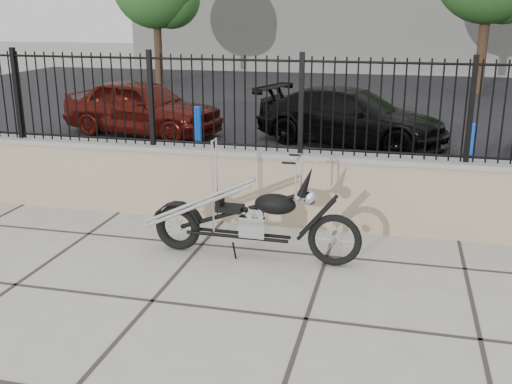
{
  "coord_description": "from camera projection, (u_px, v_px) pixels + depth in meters",
  "views": [
    {
      "loc": [
        2.21,
        -4.83,
        2.68
      ],
      "look_at": [
        0.65,
        1.58,
        0.68
      ],
      "focal_mm": 42.0,
      "sensor_mm": 36.0,
      "label": 1
    }
  ],
  "objects": [
    {
      "name": "parking_lot",
      "position": [
        323.0,
        107.0,
        17.39
      ],
      "size": [
        30.0,
        30.0,
        0.0
      ],
      "primitive_type": "plane",
      "color": "black",
      "rests_on": "ground"
    },
    {
      "name": "car_black",
      "position": [
        351.0,
        117.0,
        12.39
      ],
      "size": [
        4.33,
        2.78,
        1.17
      ],
      "primitive_type": "imported",
      "rotation": [
        0.0,
        0.0,
        1.26
      ],
      "color": "black",
      "rests_on": "parking_lot"
    },
    {
      "name": "ground_plane",
      "position": [
        152.0,
        301.0,
        5.77
      ],
      "size": [
        90.0,
        90.0,
        0.0
      ],
      "primitive_type": "plane",
      "color": "#99968E",
      "rests_on": "ground"
    },
    {
      "name": "car_red",
      "position": [
        142.0,
        107.0,
        13.4
      ],
      "size": [
        3.89,
        2.18,
        1.25
      ],
      "primitive_type": "imported",
      "rotation": [
        0.0,
        0.0,
        1.37
      ],
      "color": "#490F0A",
      "rests_on": "parking_lot"
    },
    {
      "name": "bollard_b",
      "position": [
        471.0,
        154.0,
        9.6
      ],
      "size": [
        0.14,
        0.14,
        0.98
      ],
      "primitive_type": "cylinder",
      "rotation": [
        0.0,
        0.0,
        0.18
      ],
      "color": "#0B3DA7",
      "rests_on": "ground_plane"
    },
    {
      "name": "iron_fence",
      "position": [
        224.0,
        103.0,
        7.64
      ],
      "size": [
        14.0,
        0.08,
        1.2
      ],
      "primitive_type": "cube",
      "color": "black",
      "rests_on": "retaining_wall"
    },
    {
      "name": "retaining_wall",
      "position": [
        225.0,
        184.0,
        7.96
      ],
      "size": [
        14.0,
        0.36,
        0.96
      ],
      "primitive_type": "cube",
      "color": "gray",
      "rests_on": "ground_plane"
    },
    {
      "name": "bollard_a",
      "position": [
        198.0,
        136.0,
        10.73
      ],
      "size": [
        0.17,
        0.17,
        1.06
      ],
      "primitive_type": "cylinder",
      "rotation": [
        0.0,
        0.0,
        0.42
      ],
      "color": "#0B55AC",
      "rests_on": "ground_plane"
    },
    {
      "name": "chopper_motorcycle",
      "position": [
        250.0,
        200.0,
        6.61
      ],
      "size": [
        2.29,
        0.45,
        1.37
      ],
      "primitive_type": null,
      "rotation": [
        0.0,
        0.0,
        -0.02
      ],
      "color": "black",
      "rests_on": "ground_plane"
    }
  ]
}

